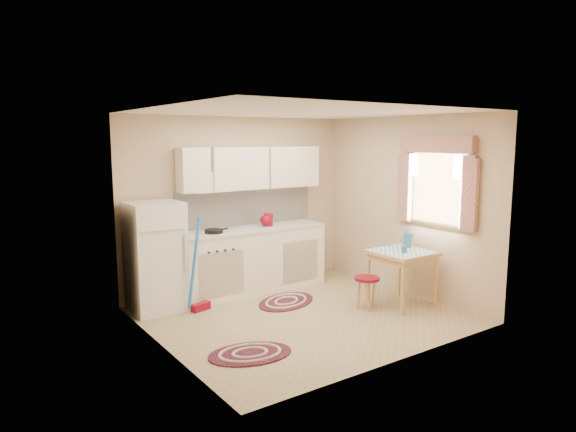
% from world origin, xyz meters
% --- Properties ---
extents(room_shell, '(3.64, 3.60, 2.52)m').
position_xyz_m(room_shell, '(0.16, 0.24, 1.60)').
color(room_shell, tan).
rests_on(room_shell, ground).
extents(fridge, '(0.65, 0.60, 1.40)m').
position_xyz_m(fridge, '(-1.41, 1.25, 0.70)').
color(fridge, white).
rests_on(fridge, ground).
extents(broom, '(0.30, 0.18, 1.20)m').
position_xyz_m(broom, '(-0.97, 0.90, 0.60)').
color(broom, blue).
rests_on(broom, ground).
extents(base_cabinets, '(2.25, 0.60, 0.88)m').
position_xyz_m(base_cabinets, '(0.02, 1.30, 0.44)').
color(base_cabinets, white).
rests_on(base_cabinets, ground).
extents(countertop, '(2.27, 0.62, 0.04)m').
position_xyz_m(countertop, '(0.02, 1.30, 0.90)').
color(countertop, silver).
rests_on(countertop, base_cabinets).
extents(frying_pan, '(0.31, 0.31, 0.05)m').
position_xyz_m(frying_pan, '(-0.59, 1.25, 0.94)').
color(frying_pan, black).
rests_on(frying_pan, countertop).
extents(red_kettle, '(0.23, 0.22, 0.19)m').
position_xyz_m(red_kettle, '(0.28, 1.30, 1.01)').
color(red_kettle, maroon).
rests_on(red_kettle, countertop).
extents(red_canister, '(0.15, 0.15, 0.16)m').
position_xyz_m(red_canister, '(0.33, 1.30, 1.00)').
color(red_canister, maroon).
rests_on(red_canister, countertop).
extents(table, '(0.72, 0.72, 0.72)m').
position_xyz_m(table, '(1.33, -0.39, 0.36)').
color(table, tan).
rests_on(table, ground).
extents(stool, '(0.43, 0.43, 0.42)m').
position_xyz_m(stool, '(0.83, -0.26, 0.21)').
color(stool, maroon).
rests_on(stool, ground).
extents(coffee_pot, '(0.17, 0.16, 0.27)m').
position_xyz_m(coffee_pot, '(1.56, -0.27, 0.86)').
color(coffee_pot, '#2D6689').
rests_on(coffee_pot, table).
extents(mug, '(0.09, 0.09, 0.10)m').
position_xyz_m(mug, '(1.26, -0.49, 0.77)').
color(mug, '#2D6689').
rests_on(mug, table).
extents(rug_center, '(1.10, 0.92, 0.02)m').
position_xyz_m(rug_center, '(0.13, 0.55, 0.01)').
color(rug_center, maroon).
rests_on(rug_center, ground).
extents(rug_left, '(0.99, 0.79, 0.02)m').
position_xyz_m(rug_left, '(-1.15, -0.64, 0.01)').
color(rug_left, maroon).
rests_on(rug_left, ground).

